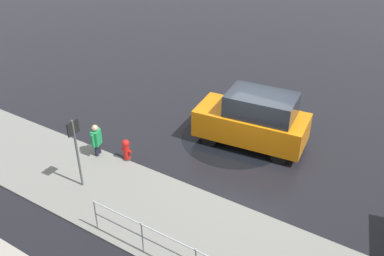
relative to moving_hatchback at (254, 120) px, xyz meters
name	(u,v)px	position (x,y,z in m)	size (l,w,h in m)	color
ground_plane	(252,155)	(-0.30, 0.62, -1.03)	(60.00, 60.00, 0.00)	black
kerb_strip	(188,227)	(-0.30, 4.82, -1.01)	(24.00, 3.20, 0.04)	slate
moving_hatchback	(254,120)	(0.00, 0.00, 0.00)	(4.07, 2.14, 2.06)	orange
fire_hydrant	(126,150)	(3.23, 3.17, -0.63)	(0.42, 0.31, 0.80)	red
pedestrian	(96,139)	(4.25, 3.49, -0.34)	(0.34, 0.55, 1.22)	#1E8C4C
sign_post	(76,144)	(3.51, 5.02, 0.55)	(0.07, 0.44, 2.40)	#4C4C51
puddle_patch	(234,138)	(0.74, 0.00, -1.02)	(3.90, 3.90, 0.01)	black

